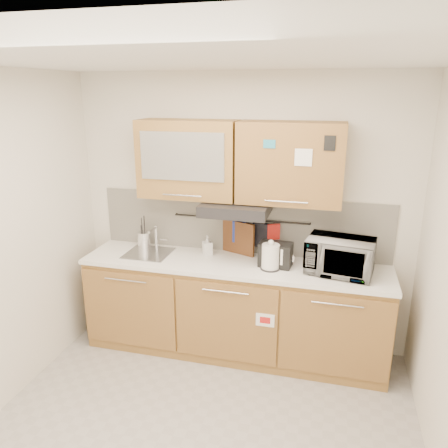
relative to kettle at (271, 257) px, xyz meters
The scene contains 19 objects.
floor 1.56m from the kettle, 107.00° to the right, with size 3.20×3.20×0.00m, color #9E9993.
ceiling 1.96m from the kettle, 107.00° to the right, with size 3.20×3.20×0.00m, color white.
wall_back 0.58m from the kettle, 132.71° to the left, with size 3.20×3.20×0.00m, color silver.
base_cabinet 0.72m from the kettle, 169.22° to the left, with size 2.80×0.64×0.88m.
countertop 0.37m from the kettle, 169.60° to the left, with size 2.82×0.62×0.04m, color white.
backsplash 0.53m from the kettle, 133.65° to the left, with size 2.80×0.02×0.56m, color silver.
upper_cabinets 0.90m from the kettle, 150.68° to the left, with size 1.82×0.37×0.70m.
range_hood 0.54m from the kettle, 160.32° to the left, with size 0.60×0.46×0.10m, color black.
sink 1.20m from the kettle, behind, with size 0.42×0.40×0.26m.
utensil_rail 0.53m from the kettle, 136.83° to the left, with size 0.02×0.02×1.30m, color black.
utensil_crock 1.32m from the kettle, behind, with size 0.14×0.14×0.33m.
kettle is the anchor object (origin of this frame).
toaster 0.09m from the kettle, 68.08° to the left, with size 0.30×0.19×0.22m.
microwave 0.59m from the kettle, ahead, with size 0.55×0.37×0.31m, color #999999.
soap_bottle 0.66m from the kettle, 163.19° to the left, with size 0.09×0.09×0.19m, color #999999.
cutting_board 0.49m from the kettle, 140.60° to the left, with size 0.38×0.03×0.47m, color brown.
oven_mitt 0.48m from the kettle, 138.86° to the left, with size 0.13×0.03×0.21m, color navy.
dark_pouch 0.35m from the kettle, 115.32° to the left, with size 0.15×0.04×0.23m, color black.
pot_holder 0.34m from the kettle, 94.65° to the left, with size 0.12×0.02×0.15m, color red.
Camera 1 is at (0.84, -2.43, 2.43)m, focal length 35.00 mm.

